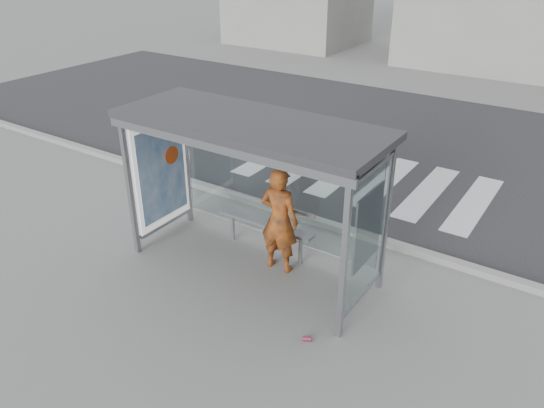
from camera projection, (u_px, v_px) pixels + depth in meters
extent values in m
plane|color=slate|center=(252.00, 268.00, 9.00)|extent=(80.00, 80.00, 0.00)
cube|color=#252527|center=(404.00, 144.00, 14.18)|extent=(30.00, 10.00, 0.01)
cube|color=gray|center=(310.00, 219.00, 10.42)|extent=(30.00, 0.18, 0.12)
cube|color=silver|center=(275.00, 154.00, 13.56)|extent=(0.55, 3.00, 0.00)
cube|color=silver|center=(309.00, 163.00, 13.07)|extent=(0.55, 3.00, 0.00)
cube|color=silver|center=(345.00, 172.00, 12.57)|extent=(0.55, 3.00, 0.00)
cube|color=silver|center=(384.00, 182.00, 12.08)|extent=(0.55, 3.00, 0.00)
cube|color=silver|center=(427.00, 192.00, 11.59)|extent=(0.55, 3.00, 0.00)
cube|color=silver|center=(474.00, 204.00, 11.10)|extent=(0.55, 3.00, 0.00)
cube|color=gray|center=(130.00, 188.00, 8.89)|extent=(0.08, 0.08, 2.50)
cube|color=gray|center=(344.00, 262.00, 6.92)|extent=(0.08, 0.08, 2.50)
cube|color=gray|center=(186.00, 161.00, 9.93)|extent=(0.08, 0.08, 2.50)
cube|color=gray|center=(386.00, 219.00, 7.96)|extent=(0.08, 0.08, 2.50)
cube|color=#2D2D30|center=(249.00, 124.00, 7.82)|extent=(4.25, 1.65, 0.12)
cube|color=gray|center=(217.00, 146.00, 7.31)|extent=(4.25, 0.06, 0.18)
cube|color=white|center=(275.00, 184.00, 8.92)|extent=(3.80, 0.02, 2.00)
cube|color=white|center=(159.00, 172.00, 9.39)|extent=(0.15, 1.25, 2.00)
cube|color=#2D65A2|center=(163.00, 173.00, 9.34)|extent=(0.01, 1.10, 1.70)
cylinder|color=#D24412|center=(172.00, 155.00, 9.41)|extent=(0.02, 0.32, 0.32)
cube|color=white|center=(367.00, 236.00, 7.42)|extent=(0.03, 1.25, 2.00)
cube|color=beige|center=(367.00, 227.00, 7.43)|extent=(0.03, 0.86, 1.16)
cube|color=gray|center=(512.00, 3.00, 21.17)|extent=(8.00, 5.00, 5.00)
imported|color=orange|center=(279.00, 220.00, 8.60)|extent=(0.70, 0.48, 1.84)
cube|color=gray|center=(265.00, 223.00, 9.22)|extent=(1.86, 0.23, 0.05)
cylinder|color=gray|center=(233.00, 227.00, 9.71)|extent=(0.07, 0.07, 0.54)
cylinder|color=gray|center=(300.00, 250.00, 9.00)|extent=(0.07, 0.07, 0.54)
cube|color=gray|center=(268.00, 203.00, 9.12)|extent=(1.86, 0.04, 0.06)
cylinder|color=#C03859|center=(307.00, 339.00, 7.39)|extent=(0.14, 0.11, 0.07)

